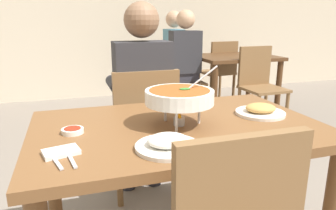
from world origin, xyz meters
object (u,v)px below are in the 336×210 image
object	(u,v)px
patron_bg_left	(184,58)
patron_bg_middle	(176,53)
dining_table_main	(178,148)
chair_bg_right	(220,68)
curry_bowl	(180,97)
dining_table_far	(235,66)
chair_bg_left	(182,75)
chair_bg_corner	(259,81)
diner_main	(142,91)
rice_plate	(168,144)
appetizer_plate	(260,110)
chair_bg_middle	(183,70)
chair_diner_main	(144,126)
sauce_dish	(73,131)

from	to	relation	value
patron_bg_left	patron_bg_middle	world-z (taller)	same
dining_table_main	chair_bg_right	xyz separation A→B (m)	(1.65, 2.85, -0.13)
curry_bowl	patron_bg_middle	size ratio (longest dim) A/B	0.25
dining_table_far	chair_bg_right	bearing A→B (deg)	84.08
chair_bg_left	chair_bg_corner	distance (m)	0.95
diner_main	rice_plate	size ratio (longest dim) A/B	5.46
appetizer_plate	chair_bg_middle	xyz separation A→B (m)	(0.64, 2.82, -0.26)
dining_table_far	chair_bg_right	distance (m)	0.53
curry_bowl	chair_bg_left	size ratio (longest dim) A/B	0.37
rice_plate	chair_bg_left	world-z (taller)	chair_bg_left
chair_diner_main	rice_plate	size ratio (longest dim) A/B	3.75
curry_bowl	chair_bg_corner	size ratio (longest dim) A/B	0.37
chair_diner_main	dining_table_far	distance (m)	2.28
diner_main	sauce_dish	size ratio (longest dim) A/B	14.56
diner_main	chair_bg_left	world-z (taller)	diner_main
dining_table_main	patron_bg_middle	xyz separation A→B (m)	(0.98, 2.85, 0.11)
chair_diner_main	sauce_dish	distance (m)	0.85
patron_bg_left	sauce_dish	bearing A→B (deg)	-120.22
chair_bg_middle	patron_bg_middle	world-z (taller)	patron_bg_middle
curry_bowl	chair_bg_corner	world-z (taller)	curry_bowl
appetizer_plate	chair_bg_right	world-z (taller)	chair_bg_right
appetizer_plate	patron_bg_left	size ratio (longest dim) A/B	0.18
diner_main	chair_bg_right	bearing A→B (deg)	52.17
rice_plate	chair_bg_corner	size ratio (longest dim) A/B	0.27
chair_bg_right	patron_bg_left	world-z (taller)	patron_bg_left
chair_bg_left	chair_bg_right	size ratio (longest dim) A/B	1.00
dining_table_main	dining_table_far	bearing A→B (deg)	55.62
chair_diner_main	sauce_dish	bearing A→B (deg)	-124.05
sauce_dish	chair_diner_main	bearing A→B (deg)	55.95
chair_bg_corner	chair_bg_right	bearing A→B (deg)	89.48
chair_diner_main	patron_bg_left	world-z (taller)	patron_bg_left
curry_bowl	rice_plate	distance (m)	0.29
rice_plate	dining_table_far	size ratio (longest dim) A/B	0.24
chair_bg_right	patron_bg_middle	distance (m)	0.71
sauce_dish	patron_bg_left	xyz separation A→B (m)	(1.36, 2.33, -0.02)
dining_table_main	rice_plate	size ratio (longest dim) A/B	5.30
dining_table_main	chair_diner_main	size ratio (longest dim) A/B	1.41
sauce_dish	patron_bg_middle	xyz separation A→B (m)	(1.43, 2.82, -0.02)
patron_bg_middle	chair_bg_left	bearing A→B (deg)	-97.99
patron_bg_middle	chair_bg_right	bearing A→B (deg)	0.17
dining_table_far	curry_bowl	bearing A→B (deg)	-124.13
sauce_dish	chair_bg_middle	xyz separation A→B (m)	(1.53, 2.82, -0.25)
diner_main	patron_bg_left	size ratio (longest dim) A/B	1.00
dining_table_far	dining_table_main	bearing A→B (deg)	-124.38
chair_bg_middle	chair_bg_right	distance (m)	0.57
diner_main	chair_bg_middle	world-z (taller)	diner_main
appetizer_plate	chair_bg_right	distance (m)	3.09
rice_plate	chair_bg_left	distance (m)	2.91
curry_bowl	patron_bg_left	world-z (taller)	patron_bg_left
dining_table_far	sauce_dish	bearing A→B (deg)	-131.60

